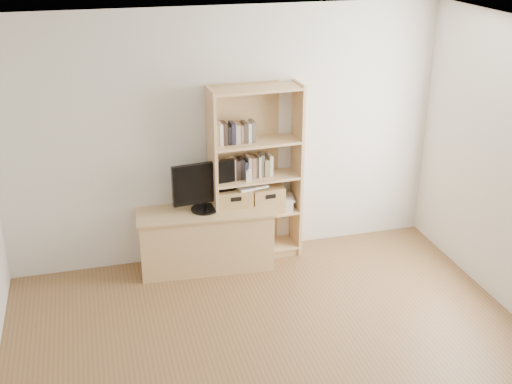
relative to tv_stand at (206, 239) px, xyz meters
name	(u,v)px	position (x,y,z in m)	size (l,w,h in m)	color
back_wall	(226,137)	(0.29, 0.25, 0.99)	(4.50, 0.02, 2.60)	silver
ceiling	(315,58)	(0.29, -2.25, 2.29)	(4.50, 5.00, 0.01)	white
tv_stand	(206,239)	(0.00, 0.00, 0.00)	(1.33, 0.50, 0.61)	tan
bookshelf	(256,175)	(0.56, 0.09, 0.62)	(0.93, 0.33, 1.86)	tan
television	(204,187)	(0.00, 0.00, 0.59)	(0.64, 0.05, 0.51)	black
books_row_mid	(255,166)	(0.55, 0.11, 0.71)	(0.81, 0.16, 0.22)	#35322C
books_row_upper	(235,134)	(0.35, 0.10, 1.08)	(0.35, 0.13, 0.18)	#35322C
baby_monitor	(249,176)	(0.46, -0.02, 0.66)	(0.06, 0.04, 0.11)	white
basket_left	(233,201)	(0.31, 0.07, 0.36)	(0.36, 0.30, 0.30)	olive
basket_right	(266,198)	(0.67, 0.08, 0.35)	(0.33, 0.27, 0.27)	olive
laptop	(251,185)	(0.49, 0.06, 0.52)	(0.31, 0.22, 0.02)	white
magazine_stack	(285,203)	(0.88, 0.09, 0.27)	(0.17, 0.24, 0.11)	silver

